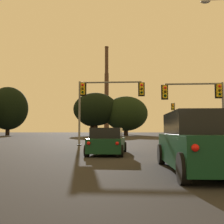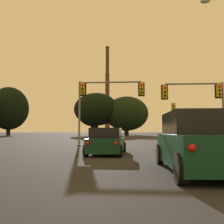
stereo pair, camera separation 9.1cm
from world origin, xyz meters
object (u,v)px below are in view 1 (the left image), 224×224
(traffic_light_overhead_left, at_px, (102,96))
(smokestack, at_px, (107,99))
(traffic_light_far_right, at_px, (174,115))
(suv_right_lane_front, at_px, (220,137))
(suv_center_lane_second, at_px, (200,143))
(hatchback_left_lane_front, at_px, (108,142))
(traffic_light_overhead_right, at_px, (202,98))

(traffic_light_overhead_left, height_order, smokestack, smokestack)
(traffic_light_far_right, distance_m, smokestack, 131.04)
(suv_right_lane_front, height_order, smokestack, smokestack)
(suv_center_lane_second, bearing_deg, hatchback_left_lane_front, 118.49)
(hatchback_left_lane_front, bearing_deg, traffic_light_far_right, 76.30)
(suv_center_lane_second, bearing_deg, traffic_light_far_right, 80.72)
(suv_right_lane_front, bearing_deg, suv_center_lane_second, -115.30)
(traffic_light_overhead_right, bearing_deg, traffic_light_far_right, 85.39)
(suv_center_lane_second, xyz_separation_m, traffic_light_far_right, (5.75, 38.86, 3.24))
(traffic_light_overhead_left, relative_size, smokestack, 0.10)
(suv_right_lane_front, xyz_separation_m, traffic_light_far_right, (2.68, 31.59, 3.24))
(traffic_light_overhead_right, bearing_deg, hatchback_left_lane_front, -134.22)
(suv_center_lane_second, bearing_deg, traffic_light_overhead_right, 73.58)
(suv_right_lane_front, distance_m, smokestack, 162.01)
(smokestack, bearing_deg, traffic_light_far_right, -79.67)
(suv_right_lane_front, xyz_separation_m, hatchback_left_lane_front, (-6.45, -1.27, -0.23))
(traffic_light_far_right, bearing_deg, traffic_light_overhead_right, -94.61)
(traffic_light_overhead_left, relative_size, traffic_light_overhead_right, 1.15)
(traffic_light_overhead_left, bearing_deg, hatchback_left_lane_front, -81.70)
(hatchback_left_lane_front, height_order, traffic_light_far_right, traffic_light_far_right)
(suv_center_lane_second, bearing_deg, traffic_light_overhead_left, 106.67)
(traffic_light_overhead_left, xyz_separation_m, smokestack, (-12.87, 151.74, 18.72))
(hatchback_left_lane_front, height_order, smokestack, smokestack)
(smokestack, bearing_deg, suv_right_lane_front, -82.63)
(suv_right_lane_front, relative_size, hatchback_left_lane_front, 1.20)
(suv_right_lane_front, bearing_deg, traffic_light_overhead_right, 81.79)
(suv_right_lane_front, xyz_separation_m, smokestack, (-20.58, 159.15, 22.22))
(hatchback_left_lane_front, xyz_separation_m, smokestack, (-14.13, 160.42, 22.45))
(suv_center_lane_second, xyz_separation_m, smokestack, (-17.50, 166.42, 22.22))
(suv_right_lane_front, distance_m, traffic_light_overhead_right, 6.77)
(hatchback_left_lane_front, height_order, traffic_light_overhead_right, traffic_light_overhead_right)
(smokestack, bearing_deg, traffic_light_overhead_right, -82.12)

